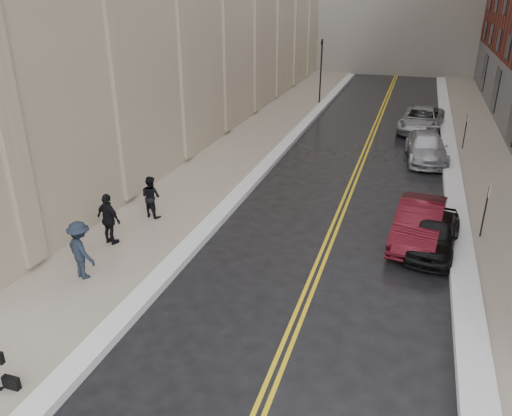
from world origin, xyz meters
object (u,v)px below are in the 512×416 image
Objects in this scene: car_silver_near at (426,147)px; pedestrian_b at (81,250)px; car_black at (434,234)px; car_silver_far at (421,119)px; pedestrian_a at (151,197)px; car_maroon at (419,223)px; pedestrian_c at (109,219)px.

car_silver_near is 2.59× the size of pedestrian_b.
car_silver_far is (-0.72, 17.51, 0.09)m from car_black.
pedestrian_a is at bearing -63.28° from pedestrian_b.
car_maroon is at bearing 139.47° from car_black.
car_black is 0.72× the size of car_silver_far.
car_silver_near is (-0.34, 10.98, 0.05)m from car_black.
pedestrian_c is at bearing -153.94° from car_maroon.
car_silver_near is at bearing -117.30° from pedestrian_a.
car_maroon is at bearing -157.96° from pedestrian_a.
car_silver_near is 15.77m from pedestrian_a.
car_silver_near is 19.57m from pedestrian_b.
pedestrian_b is (0.21, -4.90, 0.11)m from pedestrian_a.
car_maroon is 0.92× the size of car_silver_near.
car_silver_near is (0.20, 10.38, -0.03)m from car_maroon.
car_maroon reaches higher than car_black.
pedestrian_c reaches higher than car_silver_near.
car_silver_near is 2.60× the size of pedestrian_c.
pedestrian_b reaches higher than car_silver_near.
car_maroon is 16.91m from car_silver_far.
pedestrian_c is (-10.48, -20.81, 0.34)m from car_silver_far.
pedestrian_b is at bearing -144.97° from car_black.
car_silver_far reaches higher than car_maroon.
car_black is 2.06× the size of pedestrian_b.
pedestrian_a reaches higher than car_silver_near.
pedestrian_a reaches higher than car_silver_far.
pedestrian_c reaches higher than car_silver_far.
car_black is at bearing -42.00° from car_maroon.
pedestrian_b is (-10.00, -23.11, 0.35)m from car_silver_far.
pedestrian_a is (-10.22, -18.21, 0.24)m from car_silver_far.
pedestrian_c is (-0.47, 2.30, -0.01)m from pedestrian_b.
car_silver_far is 20.88m from pedestrian_a.
pedestrian_b is (-10.73, -5.60, 0.44)m from car_black.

